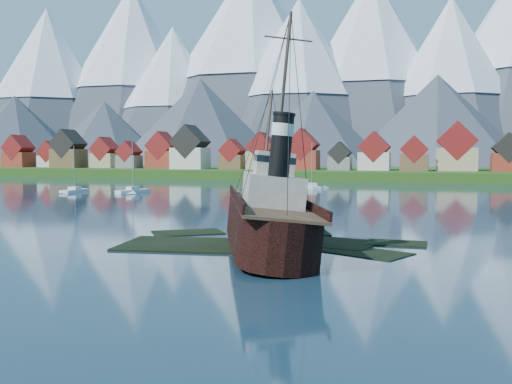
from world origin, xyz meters
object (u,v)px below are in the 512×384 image
(tugboat_wreck, at_px, (269,218))
(sailboat_c, at_px, (312,188))
(sailboat_a, at_px, (75,191))
(sailboat_b, at_px, (133,192))

(tugboat_wreck, bearing_deg, sailboat_c, 77.09)
(sailboat_a, bearing_deg, tugboat_wreck, -46.27)
(tugboat_wreck, bearing_deg, sailboat_a, 114.86)
(tugboat_wreck, distance_m, sailboat_a, 89.78)
(tugboat_wreck, distance_m, sailboat_c, 92.38)
(tugboat_wreck, xyz_separation_m, sailboat_b, (-51.27, 63.46, -2.66))
(sailboat_b, bearing_deg, tugboat_wreck, -31.71)
(sailboat_c, bearing_deg, sailboat_a, -178.03)
(sailboat_b, relative_size, sailboat_c, 1.03)
(tugboat_wreck, relative_size, sailboat_c, 2.37)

